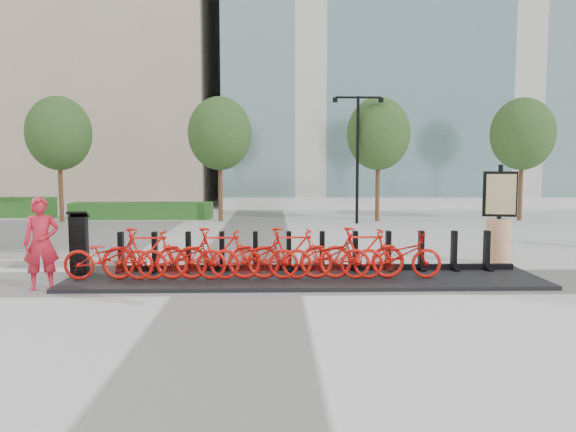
{
  "coord_description": "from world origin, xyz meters",
  "views": [
    {
      "loc": [
        0.66,
        -11.13,
        2.39
      ],
      "look_at": [
        1.0,
        1.5,
        1.2
      ],
      "focal_mm": 35.0,
      "sensor_mm": 36.0,
      "label": 1
    }
  ],
  "objects_px": {
    "bike_0": "(109,257)",
    "map_sign": "(500,198)",
    "kiosk": "(79,244)",
    "worker_red": "(41,243)",
    "construction_barrel": "(498,242)"
  },
  "relations": [
    {
      "from": "bike_0",
      "to": "map_sign",
      "type": "distance_m",
      "value": 8.93
    },
    {
      "from": "kiosk",
      "to": "worker_red",
      "type": "relative_size",
      "value": 0.75
    },
    {
      "from": "worker_red",
      "to": "map_sign",
      "type": "xyz_separation_m",
      "value": [
        9.76,
        2.48,
        0.68
      ]
    },
    {
      "from": "worker_red",
      "to": "construction_barrel",
      "type": "height_order",
      "value": "worker_red"
    },
    {
      "from": "kiosk",
      "to": "map_sign",
      "type": "relative_size",
      "value": 0.56
    },
    {
      "from": "kiosk",
      "to": "map_sign",
      "type": "distance_m",
      "value": 9.56
    },
    {
      "from": "bike_0",
      "to": "kiosk",
      "type": "distance_m",
      "value": 0.98
    },
    {
      "from": "construction_barrel",
      "to": "map_sign",
      "type": "distance_m",
      "value": 1.03
    },
    {
      "from": "bike_0",
      "to": "worker_red",
      "type": "xyz_separation_m",
      "value": [
        -1.13,
        -0.45,
        0.34
      ]
    },
    {
      "from": "kiosk",
      "to": "bike_0",
      "type": "bearing_deg",
      "value": -43.49
    },
    {
      "from": "kiosk",
      "to": "map_sign",
      "type": "xyz_separation_m",
      "value": [
        9.41,
        1.45,
        0.84
      ]
    },
    {
      "from": "construction_barrel",
      "to": "bike_0",
      "type": "bearing_deg",
      "value": -167.17
    },
    {
      "from": "kiosk",
      "to": "worker_red",
      "type": "xyz_separation_m",
      "value": [
        -0.35,
        -1.03,
        0.16
      ]
    },
    {
      "from": "kiosk",
      "to": "worker_red",
      "type": "height_order",
      "value": "worker_red"
    },
    {
      "from": "kiosk",
      "to": "construction_barrel",
      "type": "xyz_separation_m",
      "value": [
        9.38,
        1.38,
        -0.18
      ]
    }
  ]
}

